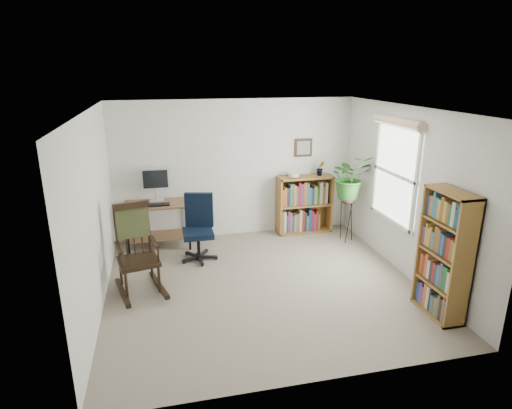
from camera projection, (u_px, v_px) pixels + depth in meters
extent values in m
cube|color=gray|center=(262.00, 285.00, 5.96)|extent=(4.20, 4.00, 0.00)
cube|color=white|center=(263.00, 109.00, 5.23)|extent=(4.20, 4.00, 0.00)
cube|color=silver|center=(236.00, 169.00, 7.45)|extent=(4.20, 0.00, 2.40)
cube|color=silver|center=(317.00, 269.00, 3.74)|extent=(4.20, 0.00, 2.40)
cube|color=silver|center=(94.00, 214.00, 5.15)|extent=(0.00, 4.00, 2.40)
cube|color=silver|center=(407.00, 193.00, 6.04)|extent=(0.00, 4.00, 2.40)
cube|color=black|center=(157.00, 205.00, 6.90)|extent=(0.40, 0.15, 0.02)
imported|color=#276021|center=(351.00, 156.00, 7.02)|extent=(1.69, 1.87, 1.46)
imported|color=#276021|center=(320.00, 172.00, 7.65)|extent=(0.13, 0.24, 0.11)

